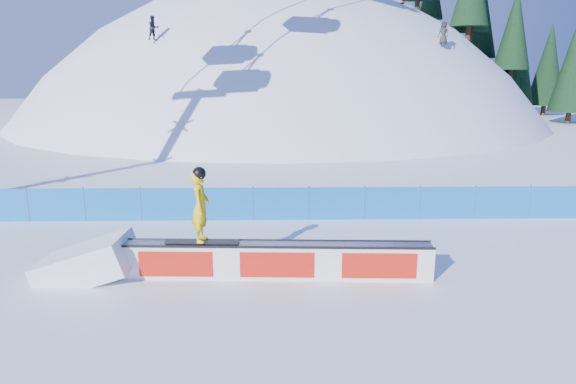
{
  "coord_description": "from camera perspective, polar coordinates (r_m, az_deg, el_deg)",
  "views": [
    {
      "loc": [
        -0.1,
        -13.27,
        5.35
      ],
      "look_at": [
        0.19,
        1.25,
        1.83
      ],
      "focal_mm": 32.0,
      "sensor_mm": 36.0,
      "label": 1
    }
  ],
  "objects": [
    {
      "name": "ground",
      "position": [
        14.31,
        -0.67,
        -8.32
      ],
      "size": [
        160.0,
        160.0,
        0.0
      ],
      "primitive_type": "plane",
      "color": "white",
      "rests_on": "ground"
    },
    {
      "name": "treeline",
      "position": [
        60.09,
        22.38,
        16.52
      ],
      "size": [
        18.86,
        12.75,
        20.35
      ],
      "color": "#322014",
      "rests_on": "ground"
    },
    {
      "name": "snow_ramp",
      "position": [
        14.71,
        -21.3,
        -8.67
      ],
      "size": [
        2.57,
        1.67,
        1.56
      ],
      "primitive_type": null,
      "rotation": [
        0.0,
        -0.31,
        -0.04
      ],
      "color": "white",
      "rests_on": "ground"
    },
    {
      "name": "safety_fence",
      "position": [
        18.4,
        -0.79,
        -1.32
      ],
      "size": [
        22.05,
        0.05,
        1.3
      ],
      "color": "blue",
      "rests_on": "ground"
    },
    {
      "name": "snowboarder",
      "position": [
        13.22,
        -9.7,
        -1.52
      ],
      "size": [
        1.91,
        0.69,
        1.98
      ],
      "rotation": [
        0.0,
        0.0,
        1.52
      ],
      "color": "black",
      "rests_on": "rail_box"
    },
    {
      "name": "rail_box",
      "position": [
        13.46,
        -1.18,
        -7.62
      ],
      "size": [
        8.03,
        0.9,
        0.96
      ],
      "rotation": [
        0.0,
        0.0,
        -0.04
      ],
      "color": "white",
      "rests_on": "ground"
    },
    {
      "name": "distant_skiers",
      "position": [
        43.0,
        2.58,
        20.55
      ],
      "size": [
        21.99,
        10.14,
        7.43
      ],
      "color": "black",
      "rests_on": "ground"
    },
    {
      "name": "snow_hill",
      "position": [
        60.0,
        -0.97,
        -9.27
      ],
      "size": [
        64.0,
        64.0,
        64.0
      ],
      "color": "silver",
      "rests_on": "ground"
    }
  ]
}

